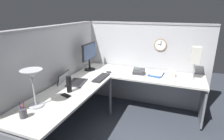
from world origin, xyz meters
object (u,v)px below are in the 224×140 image
object	(u,v)px
thermos_flask	(69,84)
keyboard	(101,78)
laptop	(71,81)
monitor	(89,54)
computer_mouse	(109,72)
cell_phone	(66,95)
tissue_box	(172,74)
desk_lamp_paper	(196,56)
desk_lamp_dome	(32,77)
pen_cup	(23,113)
wall_clock	(160,45)
office_phone	(139,72)
book_stack	(157,74)

from	to	relation	value
thermos_flask	keyboard	bearing A→B (deg)	-16.71
laptop	keyboard	distance (m)	0.49
monitor	computer_mouse	distance (m)	0.48
monitor	cell_phone	distance (m)	1.14
cell_phone	keyboard	bearing A→B (deg)	4.62
tissue_box	desk_lamp_paper	bearing A→B (deg)	-94.79
laptop	cell_phone	world-z (taller)	laptop
computer_mouse	keyboard	bearing A→B (deg)	177.00
laptop	desk_lamp_dome	size ratio (longest dim) A/B	0.97
desk_lamp_paper	tissue_box	world-z (taller)	desk_lamp_paper
keyboard	thermos_flask	distance (m)	0.67
cell_phone	desk_lamp_dome	bearing A→B (deg)	171.81
pen_cup	tissue_box	xyz separation A→B (m)	(1.85, -1.35, -0.01)
desk_lamp_paper	tissue_box	distance (m)	0.47
computer_mouse	cell_phone	bearing A→B (deg)	170.42
tissue_box	wall_clock	xyz separation A→B (m)	(0.29, 0.26, 0.42)
monitor	tissue_box	size ratio (longest dim) A/B	4.17
monitor	keyboard	xyz separation A→B (m)	(-0.33, -0.38, -0.28)
wall_clock	desk_lamp_paper	bearing A→B (deg)	-119.03
desk_lamp_dome	tissue_box	distance (m)	2.16
thermos_flask	wall_clock	size ratio (longest dim) A/B	1.00
cell_phone	office_phone	xyz separation A→B (m)	(1.20, -0.69, 0.03)
book_stack	desk_lamp_paper	world-z (taller)	desk_lamp_paper
thermos_flask	desk_lamp_dome	bearing A→B (deg)	163.88
laptop	office_phone	bearing A→B (deg)	-48.79
computer_mouse	tissue_box	xyz separation A→B (m)	(0.20, -1.06, 0.03)
office_phone	monitor	bearing A→B (deg)	97.14
keyboard	wall_clock	bearing A→B (deg)	-45.79
office_phone	wall_clock	size ratio (longest dim) A/B	1.02
pen_cup	laptop	bearing A→B (deg)	4.37
office_phone	desk_lamp_dome	bearing A→B (deg)	151.11
computer_mouse	thermos_flask	world-z (taller)	thermos_flask
monitor	desk_lamp_dome	world-z (taller)	monitor
desk_lamp_dome	office_phone	size ratio (longest dim) A/B	1.98
monitor	computer_mouse	world-z (taller)	monitor
cell_phone	thermos_flask	size ratio (longest dim) A/B	0.65
office_phone	book_stack	bearing A→B (deg)	-82.46
pen_cup	book_stack	distance (m)	2.14
desk_lamp_dome	pen_cup	world-z (taller)	desk_lamp_dome
monitor	office_phone	distance (m)	0.95
keyboard	book_stack	bearing A→B (deg)	-59.92
keyboard	computer_mouse	bearing A→B (deg)	-3.24
pen_cup	desk_lamp_paper	distance (m)	2.50
cell_phone	desk_lamp_paper	world-z (taller)	desk_lamp_paper
laptop	cell_phone	distance (m)	0.47
thermos_flask	desk_lamp_paper	world-z (taller)	desk_lamp_paper
computer_mouse	tissue_box	distance (m)	1.08
computer_mouse	office_phone	distance (m)	0.53
keyboard	book_stack	distance (m)	0.96
office_phone	wall_clock	bearing A→B (deg)	-38.72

